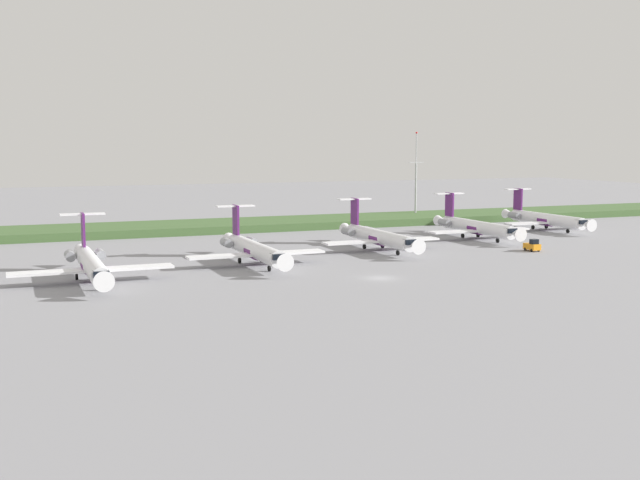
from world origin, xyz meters
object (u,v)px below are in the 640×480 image
Objects in this scene: regional_jet_fifth at (475,226)px; regional_jet_fourth at (378,236)px; regional_jet_second at (91,264)px; antenna_mast at (416,183)px; regional_jet_third at (254,249)px; regional_jet_sixth at (545,219)px; baggage_tug at (532,246)px.

regional_jet_fourth is at bearing -163.06° from regional_jet_fifth.
regional_jet_second is 109.96m from antenna_mast.
regional_jet_fifth is 1.36× the size of antenna_mast.
antenna_mast reaches higher than regional_jet_third.
baggage_tug is at bearing -131.35° from regional_jet_sixth.
regional_jet_fourth is 1.00× the size of regional_jet_fifth.
regional_jet_fifth is 20.84m from baggage_tug.
regional_jet_sixth is at bearing 19.09° from regional_jet_fifth.
regional_jet_sixth is 37.30m from antenna_mast.
regional_jet_sixth is (104.43, 31.28, 0.00)m from regional_jet_second.
regional_jet_third is 1.00× the size of regional_jet_fourth.
regional_jet_third is at bearing -163.01° from regional_jet_fifth.
regional_jet_second is at bearing -166.27° from regional_jet_third.
baggage_tug is (-10.10, -62.36, -8.49)m from antenna_mast.
regional_jet_second and regional_jet_fourth have the same top height.
regional_jet_fifth is (26.78, 8.16, 0.00)m from regional_jet_fourth.
regional_jet_third is 9.69× the size of baggage_tug.
baggage_tug is at bearing -93.47° from regional_jet_fifth.
regional_jet_second is 109.01m from regional_jet_sixth.
regional_jet_sixth is at bearing -64.80° from antenna_mast.
regional_jet_second reaches higher than baggage_tug.
antenna_mast is at bearing 115.20° from regional_jet_sixth.
regional_jet_sixth reaches higher than baggage_tug.
regional_jet_sixth is at bearing 17.65° from regional_jet_third.
regional_jet_third is 85.45m from antenna_mast.
regional_jet_sixth is (77.99, 24.82, 0.00)m from regional_jet_third.
regional_jet_second is 1.00× the size of regional_jet_fifth.
regional_jet_third is 81.85m from regional_jet_sixth.
regional_jet_second is 1.36× the size of antenna_mast.
regional_jet_fifth is 1.00× the size of regional_jet_sixth.
regional_jet_fourth and regional_jet_fifth have the same top height.
regional_jet_second is at bearing -144.04° from antenna_mast.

